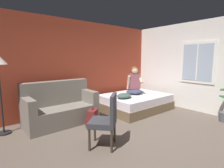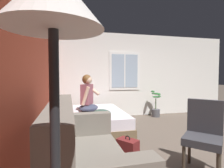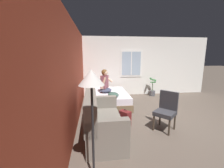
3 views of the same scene
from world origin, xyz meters
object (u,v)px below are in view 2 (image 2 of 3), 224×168
at_px(backpack, 127,154).
at_px(cell_phone, 96,108).
at_px(side_chair, 203,133).
at_px(person_seated, 88,96).
at_px(bed, 92,121).
at_px(floor_lamp, 54,44).
at_px(couch, 82,162).
at_px(potted_plant, 156,107).
at_px(throw_pillow, 102,113).

distance_m(backpack, cell_phone, 2.15).
xyz_separation_m(side_chair, person_seated, (2.17, 1.39, 0.30)).
bearing_deg(bed, floor_lamp, 171.37).
height_order(couch, side_chair, couch).
bearing_deg(floor_lamp, potted_plant, -31.31).
distance_m(bed, side_chair, 2.51).
bearing_deg(potted_plant, bed, 114.26).
height_order(floor_lamp, potted_plant, floor_lamp).
relative_size(throw_pillow, potted_plant, 0.56).
height_order(bed, couch, couch).
relative_size(person_seated, potted_plant, 1.03).
bearing_deg(person_seated, side_chair, -147.42).
height_order(cell_phone, potted_plant, potted_plant).
bearing_deg(person_seated, cell_phone, -39.10).
relative_size(side_chair, backpack, 2.14).
relative_size(side_chair, potted_plant, 1.15).
distance_m(person_seated, floor_lamp, 3.62).
xyz_separation_m(person_seated, backpack, (-1.83, -0.39, -0.64)).
bearing_deg(person_seated, couch, 173.22).
bearing_deg(bed, cell_phone, -24.78).
distance_m(person_seated, cell_phone, 0.51).
xyz_separation_m(cell_phone, potted_plant, (0.66, -2.05, -0.18)).
xyz_separation_m(throw_pillow, floor_lamp, (-2.89, 0.68, 0.88)).
relative_size(bed, person_seated, 2.30).
bearing_deg(couch, throw_pillow, -16.78).
height_order(person_seated, floor_lamp, floor_lamp).
bearing_deg(throw_pillow, person_seated, 19.52).
xyz_separation_m(throw_pillow, cell_phone, (0.94, -0.01, -0.07)).
xyz_separation_m(throw_pillow, potted_plant, (1.60, -2.05, -0.25)).
height_order(side_chair, floor_lamp, floor_lamp).
relative_size(backpack, floor_lamp, 0.27).
height_order(bed, backpack, bed).
xyz_separation_m(backpack, cell_phone, (2.13, 0.16, 0.29)).
relative_size(throw_pillow, cell_phone, 3.33).
height_order(backpack, potted_plant, potted_plant).
bearing_deg(couch, floor_lamp, 171.97).
xyz_separation_m(bed, side_chair, (-2.13, -1.30, 0.30)).
distance_m(throw_pillow, potted_plant, 2.62).
bearing_deg(backpack, bed, 9.79).
xyz_separation_m(couch, backpack, (0.51, -0.67, -0.20)).
height_order(bed, side_chair, side_chair).
distance_m(bed, couch, 2.33).
bearing_deg(person_seated, bed, -116.03).
relative_size(bed, cell_phone, 13.97).
xyz_separation_m(bed, floor_lamp, (-3.50, 0.53, 1.19)).
relative_size(couch, potted_plant, 2.01).
relative_size(cell_phone, floor_lamp, 0.08).
bearing_deg(floor_lamp, throw_pillow, -13.22).
relative_size(couch, floor_lamp, 1.01).
relative_size(person_seated, cell_phone, 6.08).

